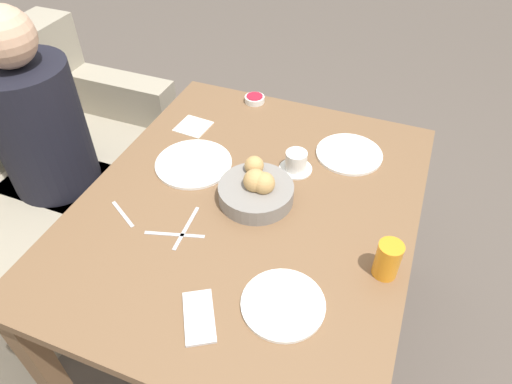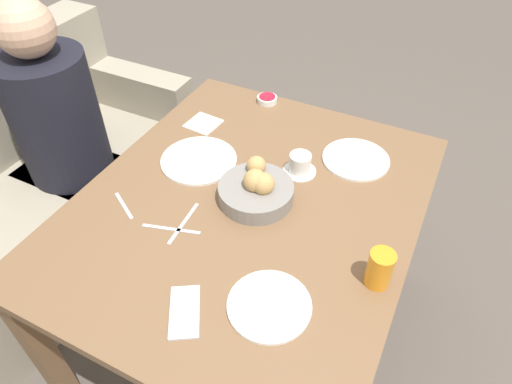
{
  "view_description": "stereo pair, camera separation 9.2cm",
  "coord_description": "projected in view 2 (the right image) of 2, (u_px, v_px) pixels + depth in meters",
  "views": [
    {
      "loc": [
        -0.94,
        -0.39,
        1.72
      ],
      "look_at": [
        0.02,
        -0.02,
        0.76
      ],
      "focal_mm": 32.0,
      "sensor_mm": 36.0,
      "label": 1
    },
    {
      "loc": [
        -0.9,
        -0.48,
        1.72
      ],
      "look_at": [
        0.02,
        -0.02,
        0.76
      ],
      "focal_mm": 32.0,
      "sensor_mm": 36.0,
      "label": 2
    }
  ],
  "objects": [
    {
      "name": "ground_plane",
      "position": [
        250.0,
        325.0,
        1.92
      ],
      "size": [
        10.0,
        10.0,
        0.0
      ],
      "primitive_type": "plane",
      "color": "#564C44"
    },
    {
      "name": "dining_table",
      "position": [
        248.0,
        222.0,
        1.49
      ],
      "size": [
        1.22,
        1.02,
        0.73
      ],
      "color": "brown",
      "rests_on": "ground_plane"
    },
    {
      "name": "couch",
      "position": [
        21.0,
        209.0,
        1.97
      ],
      "size": [
        1.62,
        0.7,
        0.9
      ],
      "color": "#9E937F",
      "rests_on": "ground_plane"
    },
    {
      "name": "seated_person",
      "position": [
        71.0,
        159.0,
        1.94
      ],
      "size": [
        0.34,
        0.44,
        1.18
      ],
      "color": "#23232D",
      "rests_on": "ground_plane"
    },
    {
      "name": "bread_basket",
      "position": [
        257.0,
        189.0,
        1.41
      ],
      "size": [
        0.23,
        0.23,
        0.11
      ],
      "color": "gray",
      "rests_on": "dining_table"
    },
    {
      "name": "plate_near_left",
      "position": [
        269.0,
        306.0,
        1.15
      ],
      "size": [
        0.22,
        0.22,
        0.01
      ],
      "color": "white",
      "rests_on": "dining_table"
    },
    {
      "name": "plate_near_right",
      "position": [
        356.0,
        159.0,
        1.57
      ],
      "size": [
        0.23,
        0.23,
        0.01
      ],
      "color": "white",
      "rests_on": "dining_table"
    },
    {
      "name": "plate_far_center",
      "position": [
        199.0,
        160.0,
        1.57
      ],
      "size": [
        0.26,
        0.26,
        0.01
      ],
      "color": "white",
      "rests_on": "dining_table"
    },
    {
      "name": "juice_glass",
      "position": [
        380.0,
        269.0,
        1.17
      ],
      "size": [
        0.07,
        0.07,
        0.11
      ],
      "color": "orange",
      "rests_on": "dining_table"
    },
    {
      "name": "coffee_cup",
      "position": [
        300.0,
        164.0,
        1.51
      ],
      "size": [
        0.11,
        0.11,
        0.07
      ],
      "color": "white",
      "rests_on": "dining_table"
    },
    {
      "name": "jam_bowl_berry",
      "position": [
        267.0,
        99.0,
        1.84
      ],
      "size": [
        0.08,
        0.08,
        0.03
      ],
      "color": "white",
      "rests_on": "dining_table"
    },
    {
      "name": "fork_silver",
      "position": [
        171.0,
        229.0,
        1.34
      ],
      "size": [
        0.06,
        0.17,
        0.0
      ],
      "color": "#B7B7BC",
      "rests_on": "dining_table"
    },
    {
      "name": "knife_silver",
      "position": [
        184.0,
        223.0,
        1.36
      ],
      "size": [
        0.18,
        0.02,
        0.0
      ],
      "color": "#B7B7BC",
      "rests_on": "dining_table"
    },
    {
      "name": "spoon_coffee",
      "position": [
        124.0,
        206.0,
        1.41
      ],
      "size": [
        0.08,
        0.12,
        0.0
      ],
      "color": "#B7B7BC",
      "rests_on": "dining_table"
    },
    {
      "name": "napkin",
      "position": [
        203.0,
        124.0,
        1.74
      ],
      "size": [
        0.12,
        0.12,
        0.0
      ],
      "color": "silver",
      "rests_on": "dining_table"
    },
    {
      "name": "cell_phone",
      "position": [
        185.0,
        312.0,
        1.13
      ],
      "size": [
        0.17,
        0.14,
        0.01
      ],
      "color": "silver",
      "rests_on": "dining_table"
    }
  ]
}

